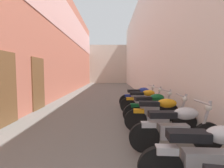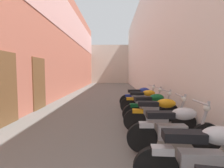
{
  "view_description": "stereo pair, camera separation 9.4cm",
  "coord_description": "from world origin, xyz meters",
  "px_view_note": "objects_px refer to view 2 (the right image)",
  "views": [
    {
      "loc": [
        0.45,
        0.85,
        1.58
      ],
      "look_at": [
        0.49,
        6.88,
        1.15
      ],
      "focal_mm": 26.12,
      "sensor_mm": 36.0,
      "label": 1
    },
    {
      "loc": [
        0.55,
        0.85,
        1.58
      ],
      "look_at": [
        0.49,
        6.88,
        1.15
      ],
      "focal_mm": 26.12,
      "sensor_mm": 36.0,
      "label": 2
    }
  ],
  "objects_px": {
    "motorcycle_third": "(206,156)",
    "motorcycle_sixth": "(151,107)",
    "motorcycle_seventh": "(144,100)",
    "motorcycle_fourth": "(175,128)",
    "motorcycle_eighth": "(140,97)",
    "motorcycle_fifth": "(159,114)"
  },
  "relations": [
    {
      "from": "motorcycle_third",
      "to": "motorcycle_sixth",
      "type": "distance_m",
      "value": 3.04
    },
    {
      "from": "motorcycle_third",
      "to": "motorcycle_seventh",
      "type": "relative_size",
      "value": 1.0
    },
    {
      "from": "motorcycle_fourth",
      "to": "motorcycle_sixth",
      "type": "height_order",
      "value": "same"
    },
    {
      "from": "motorcycle_third",
      "to": "motorcycle_fourth",
      "type": "height_order",
      "value": "same"
    },
    {
      "from": "motorcycle_third",
      "to": "motorcycle_seventh",
      "type": "xyz_separation_m",
      "value": [
        0.0,
        4.21,
        0.0
      ]
    },
    {
      "from": "motorcycle_seventh",
      "to": "motorcycle_eighth",
      "type": "bearing_deg",
      "value": 90.01
    },
    {
      "from": "motorcycle_third",
      "to": "motorcycle_eighth",
      "type": "xyz_separation_m",
      "value": [
        -0.0,
        5.15,
        0.0
      ]
    },
    {
      "from": "motorcycle_seventh",
      "to": "motorcycle_third",
      "type": "bearing_deg",
      "value": -90.0
    },
    {
      "from": "motorcycle_seventh",
      "to": "motorcycle_eighth",
      "type": "height_order",
      "value": "same"
    },
    {
      "from": "motorcycle_fourth",
      "to": "motorcycle_sixth",
      "type": "xyz_separation_m",
      "value": [
        -0.0,
        1.96,
        0.0
      ]
    },
    {
      "from": "motorcycle_fifth",
      "to": "motorcycle_seventh",
      "type": "height_order",
      "value": "same"
    },
    {
      "from": "motorcycle_fourth",
      "to": "motorcycle_fifth",
      "type": "distance_m",
      "value": 1.08
    },
    {
      "from": "motorcycle_sixth",
      "to": "motorcycle_seventh",
      "type": "bearing_deg",
      "value": 89.99
    },
    {
      "from": "motorcycle_fourth",
      "to": "motorcycle_eighth",
      "type": "xyz_separation_m",
      "value": [
        -0.0,
        4.07,
        0.0
      ]
    },
    {
      "from": "motorcycle_sixth",
      "to": "motorcycle_third",
      "type": "bearing_deg",
      "value": -90.0
    },
    {
      "from": "motorcycle_fifth",
      "to": "motorcycle_sixth",
      "type": "height_order",
      "value": "same"
    },
    {
      "from": "motorcycle_third",
      "to": "motorcycle_fifth",
      "type": "height_order",
      "value": "same"
    },
    {
      "from": "motorcycle_fifth",
      "to": "motorcycle_sixth",
      "type": "bearing_deg",
      "value": 90.01
    },
    {
      "from": "motorcycle_fourth",
      "to": "motorcycle_seventh",
      "type": "distance_m",
      "value": 3.14
    },
    {
      "from": "motorcycle_eighth",
      "to": "motorcycle_sixth",
      "type": "bearing_deg",
      "value": -90.0
    },
    {
      "from": "motorcycle_third",
      "to": "motorcycle_sixth",
      "type": "height_order",
      "value": "same"
    },
    {
      "from": "motorcycle_seventh",
      "to": "motorcycle_fifth",
      "type": "bearing_deg",
      "value": -90.0
    }
  ]
}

